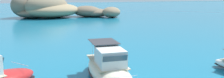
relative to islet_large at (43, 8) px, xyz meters
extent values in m
ellipsoid|color=#84755B|center=(1.11, -0.75, 0.48)|extent=(18.74, 17.89, 7.26)
ellipsoid|color=#756651|center=(-4.81, 1.78, 0.77)|extent=(13.85, 14.23, 7.83)
ellipsoid|color=#9E8966|center=(2.94, -0.76, -0.83)|extent=(22.27, 20.56, 4.63)
ellipsoid|color=#756651|center=(-2.44, 0.84, -1.51)|extent=(16.57, 16.73, 3.28)
ellipsoid|color=#756651|center=(16.42, -3.20, -1.78)|extent=(12.55, 12.31, 2.74)
ellipsoid|color=#756651|center=(13.85, -1.98, -1.33)|extent=(11.76, 12.73, 3.63)
ellipsoid|color=#84755B|center=(20.69, -7.12, -1.46)|extent=(9.13, 9.80, 3.38)
ellipsoid|color=beige|center=(-0.43, -62.13, -2.28)|extent=(3.98, 10.45, 1.74)
ellipsoid|color=black|center=(-0.43, -62.13, -2.67)|extent=(4.06, 10.66, 0.21)
cube|color=#C6B793|center=(-0.36, -61.36, -1.54)|extent=(3.10, 5.83, 0.06)
cube|color=silver|center=(-0.48, -62.63, -0.80)|extent=(2.40, 3.04, 1.43)
cube|color=#2D4756|center=(-0.61, -64.08, -0.65)|extent=(2.01, 0.49, 0.76)
cylinder|color=silver|center=(-0.79, -66.09, -1.36)|extent=(2.14, 0.23, 0.04)
cube|color=#333338|center=(-0.27, -60.34, 0.09)|extent=(2.66, 3.27, 0.04)
cylinder|color=silver|center=(0.80, -60.44, -0.72)|extent=(0.03, 0.03, 1.64)
cylinder|color=silver|center=(-1.34, -60.25, -0.72)|extent=(0.03, 0.03, 1.64)
cylinder|color=silver|center=(-7.61, -60.32, -1.29)|extent=(1.32, 1.86, 0.04)
camera|label=1|loc=(-7.40, -81.20, 4.44)|focal=39.08mm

